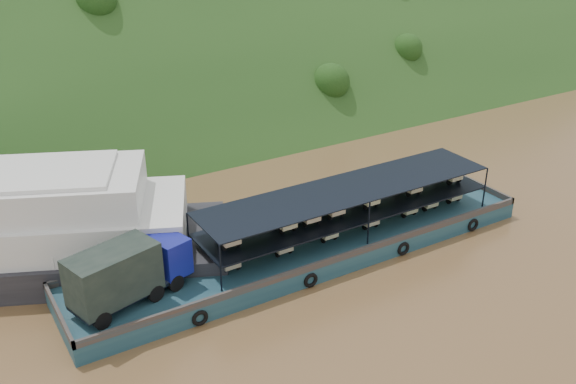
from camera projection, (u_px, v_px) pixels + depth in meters
ground at (331, 239)px, 48.75m from camera, size 160.00×160.00×0.00m
hillside at (159, 112)px, 76.59m from camera, size 140.00×39.60×39.60m
cargo_barge at (288, 247)px, 45.04m from camera, size 35.00×7.18×5.04m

